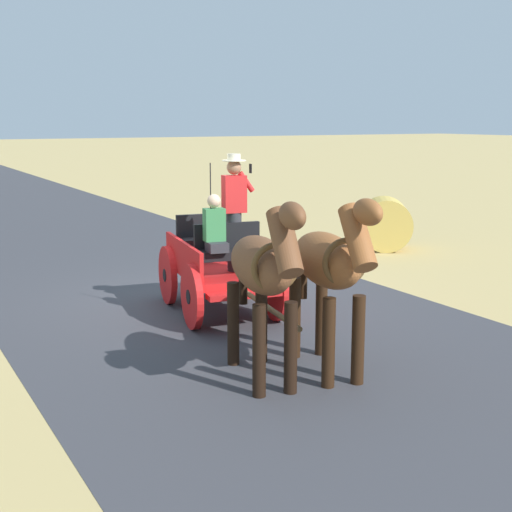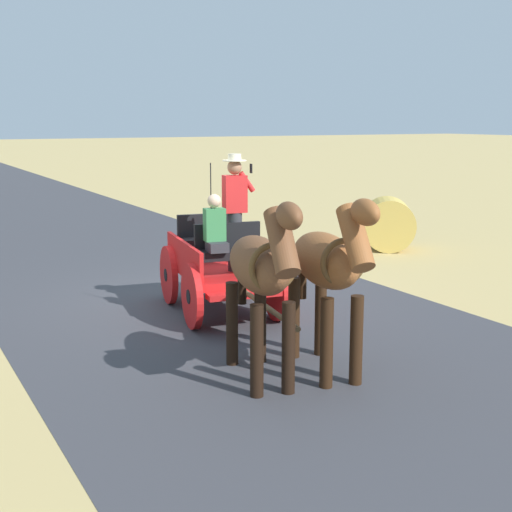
% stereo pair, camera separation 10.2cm
% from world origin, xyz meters
% --- Properties ---
extents(ground_plane, '(200.00, 200.00, 0.00)m').
position_xyz_m(ground_plane, '(0.00, 0.00, 0.00)').
color(ground_plane, tan).
extents(road_surface, '(6.78, 160.00, 0.01)m').
position_xyz_m(road_surface, '(0.00, 0.00, 0.00)').
color(road_surface, '#38383D').
rests_on(road_surface, ground).
extents(horse_drawn_carriage, '(1.78, 4.51, 2.50)m').
position_xyz_m(horse_drawn_carriage, '(0.01, 0.98, 0.82)').
color(horse_drawn_carriage, red).
rests_on(horse_drawn_carriage, ground).
extents(horse_near_side, '(0.87, 2.15, 2.21)m').
position_xyz_m(horse_near_side, '(0.09, 4.04, 1.32)').
color(horse_near_side, brown).
rests_on(horse_near_side, ground).
extents(horse_off_side, '(0.88, 2.15, 2.21)m').
position_xyz_m(horse_off_side, '(0.91, 3.91, 1.32)').
color(horse_off_side, brown).
rests_on(horse_off_side, ground).
extents(hay_bale, '(1.61, 1.59, 1.20)m').
position_xyz_m(hay_bale, '(-5.81, -2.17, 0.60)').
color(hay_bale, gold).
rests_on(hay_bale, ground).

